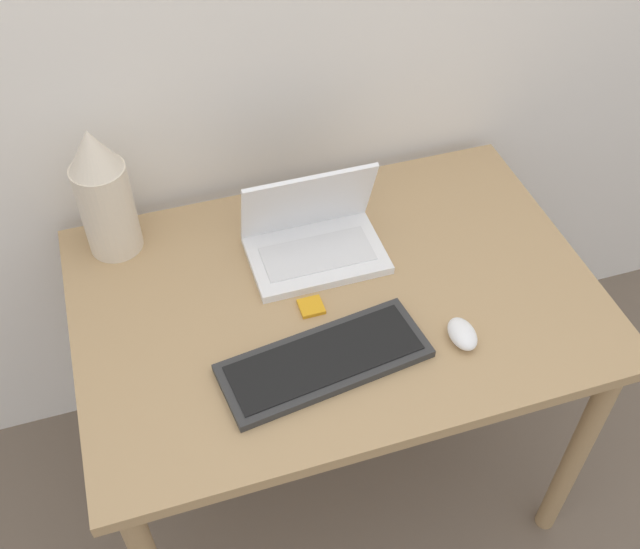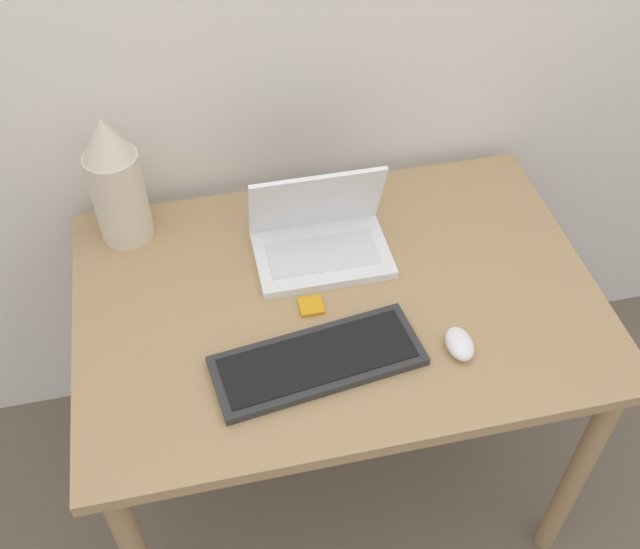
% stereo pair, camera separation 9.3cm
% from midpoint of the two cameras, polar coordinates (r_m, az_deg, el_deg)
% --- Properties ---
extents(desk, '(1.12, 0.76, 0.75)m').
position_cam_midpoint_polar(desk, '(1.68, 2.90, -3.80)').
color(desk, tan).
rests_on(desk, ground_plane).
extents(laptop, '(0.30, 0.20, 0.21)m').
position_cam_midpoint_polar(laptop, '(1.67, 1.59, 2.92)').
color(laptop, white).
rests_on(laptop, desk).
extents(keyboard, '(0.43, 0.21, 0.02)m').
position_cam_midpoint_polar(keyboard, '(1.48, 1.64, -6.63)').
color(keyboard, '#2D2D2D').
rests_on(keyboard, desk).
extents(mouse, '(0.05, 0.08, 0.04)m').
position_cam_midpoint_polar(mouse, '(1.53, 12.31, -5.24)').
color(mouse, white).
rests_on(mouse, desk).
extents(vase, '(0.12, 0.12, 0.32)m').
position_cam_midpoint_polar(vase, '(1.69, -13.79, 6.89)').
color(vase, beige).
rests_on(vase, desk).
extents(mp3_player, '(0.05, 0.05, 0.01)m').
position_cam_midpoint_polar(mp3_player, '(1.58, 1.01, -2.48)').
color(mp3_player, orange).
rests_on(mp3_player, desk).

